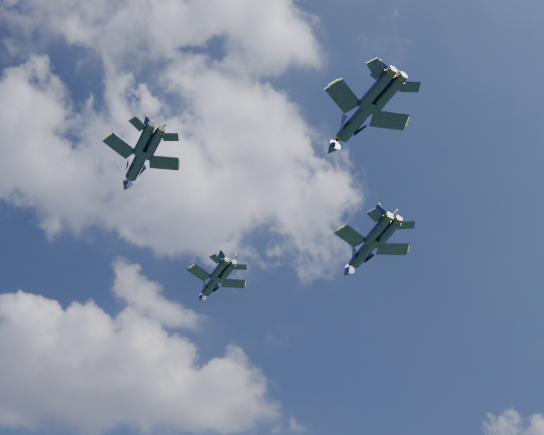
{
  "coord_description": "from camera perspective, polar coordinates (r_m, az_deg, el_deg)",
  "views": [
    {
      "loc": [
        -14.44,
        -54.39,
        3.1
      ],
      "look_at": [
        -3.98,
        8.49,
        64.21
      ],
      "focal_mm": 40.0,
      "sensor_mm": 36.0,
      "label": 1
    }
  ],
  "objects": [
    {
      "name": "jet_lead",
      "position": [
        103.76,
        -5.72,
        -6.32
      ],
      "size": [
        10.01,
        13.72,
        3.24
      ],
      "rotation": [
        0.0,
        0.0,
        0.33
      ],
      "color": "black"
    },
    {
      "name": "jet_left",
      "position": [
        85.93,
        -12.61,
        4.84
      ],
      "size": [
        10.32,
        14.15,
        3.34
      ],
      "rotation": [
        0.0,
        0.0,
        0.33
      ],
      "color": "black"
    },
    {
      "name": "jet_right",
      "position": [
        98.3,
        8.6,
        -3.25
      ],
      "size": [
        12.67,
        16.99,
        4.0
      ],
      "rotation": [
        0.0,
        0.0,
        0.25
      ],
      "color": "black"
    },
    {
      "name": "jet_slot",
      "position": [
        77.58,
        7.78,
        8.91
      ],
      "size": [
        11.27,
        15.62,
        3.7
      ],
      "rotation": [
        0.0,
        0.0,
        0.37
      ],
      "color": "black"
    }
  ]
}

